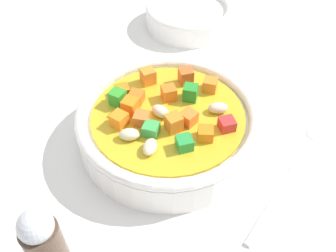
{
  "coord_description": "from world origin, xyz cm",
  "views": [
    {
      "loc": [
        14.8,
        -24.67,
        31.69
      ],
      "look_at": [
        0.0,
        0.0,
        2.2
      ],
      "focal_mm": 39.24,
      "sensor_mm": 36.0,
      "label": 1
    }
  ],
  "objects_px": {
    "pepper_shaker": "(45,244)",
    "side_bowl_small": "(189,15)",
    "soup_bowl_main": "(168,124)",
    "spoon": "(297,162)"
  },
  "relations": [
    {
      "from": "pepper_shaker",
      "to": "side_bowl_small",
      "type": "bearing_deg",
      "value": 102.86
    },
    {
      "from": "soup_bowl_main",
      "to": "spoon",
      "type": "xyz_separation_m",
      "value": [
        0.14,
        0.04,
        -0.02
      ]
    },
    {
      "from": "spoon",
      "to": "side_bowl_small",
      "type": "distance_m",
      "value": 0.31
    },
    {
      "from": "soup_bowl_main",
      "to": "side_bowl_small",
      "type": "distance_m",
      "value": 0.25
    },
    {
      "from": "soup_bowl_main",
      "to": "pepper_shaker",
      "type": "height_order",
      "value": "pepper_shaker"
    },
    {
      "from": "spoon",
      "to": "pepper_shaker",
      "type": "height_order",
      "value": "pepper_shaker"
    },
    {
      "from": "soup_bowl_main",
      "to": "spoon",
      "type": "relative_size",
      "value": 1.01
    },
    {
      "from": "soup_bowl_main",
      "to": "pepper_shaker",
      "type": "xyz_separation_m",
      "value": [
        -0.01,
        -0.18,
        0.02
      ]
    },
    {
      "from": "soup_bowl_main",
      "to": "pepper_shaker",
      "type": "distance_m",
      "value": 0.18
    },
    {
      "from": "pepper_shaker",
      "to": "spoon",
      "type": "bearing_deg",
      "value": 56.54
    }
  ]
}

